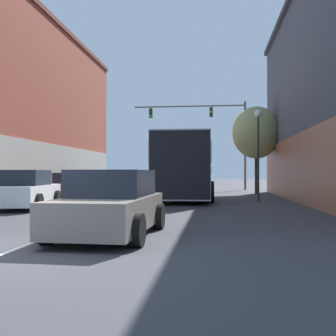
% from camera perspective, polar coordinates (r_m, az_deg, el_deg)
% --- Properties ---
extents(ground_plane, '(160.00, 160.00, 0.00)m').
position_cam_1_polar(ground_plane, '(7.44, -22.96, -11.42)').
color(ground_plane, '#38383D').
extents(lane_center_line, '(0.14, 42.33, 0.01)m').
position_cam_1_polar(lane_center_line, '(21.86, -2.79, -4.35)').
color(lane_center_line, silver).
rests_on(lane_center_line, ground_plane).
extents(building_left_brick, '(6.52, 25.92, 11.32)m').
position_cam_1_polar(building_left_brick, '(27.03, -22.91, 8.65)').
color(building_left_brick, brown).
rests_on(building_left_brick, ground_plane).
extents(bus, '(3.17, 12.32, 3.23)m').
position_cam_1_polar(bus, '(22.34, 2.67, 0.38)').
color(bus, '#B7B7BC').
rests_on(bus, ground_plane).
extents(hatchback_foreground, '(2.09, 3.92, 1.46)m').
position_cam_1_polar(hatchback_foreground, '(8.84, -8.33, -5.27)').
color(hatchback_foreground, slate).
rests_on(hatchback_foreground, ground_plane).
extents(parked_car_left_near, '(2.23, 4.49, 1.28)m').
position_cam_1_polar(parked_car_left_near, '(34.81, -6.36, -1.98)').
color(parked_car_left_near, silver).
rests_on(parked_car_left_near, ground_plane).
extents(parked_car_left_mid, '(2.27, 4.39, 1.47)m').
position_cam_1_polar(parked_car_left_mid, '(26.65, -10.97, -2.20)').
color(parked_car_left_mid, black).
rests_on(parked_car_left_mid, ground_plane).
extents(parked_car_left_far, '(2.47, 4.23, 1.50)m').
position_cam_1_polar(parked_car_left_far, '(16.31, -20.15, -3.06)').
color(parked_car_left_far, silver).
rests_on(parked_car_left_far, ground_plane).
extents(parked_car_left_distant, '(2.49, 4.43, 1.40)m').
position_cam_1_polar(parked_car_left_distant, '(21.71, -13.35, -2.61)').
color(parked_car_left_distant, red).
rests_on(parked_car_left_distant, ground_plane).
extents(traffic_signal_gantry, '(9.31, 0.36, 7.26)m').
position_cam_1_polar(traffic_signal_gantry, '(32.90, 6.44, 6.08)').
color(traffic_signal_gantry, '#514C47').
rests_on(traffic_signal_gantry, ground_plane).
extents(street_lamp, '(0.38, 0.38, 4.47)m').
position_cam_1_polar(street_lamp, '(19.62, 12.95, 3.83)').
color(street_lamp, '#233323').
rests_on(street_lamp, ground_plane).
extents(street_tree_near, '(3.05, 2.75, 5.67)m').
position_cam_1_polar(street_tree_near, '(26.03, 12.68, 5.01)').
color(street_tree_near, '#3D2D1E').
rests_on(street_tree_near, ground_plane).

